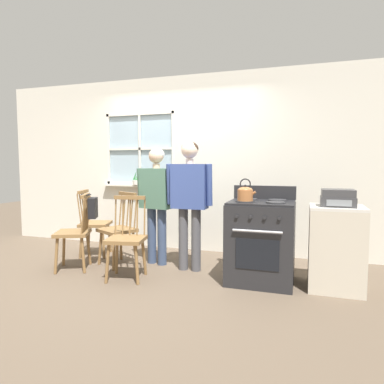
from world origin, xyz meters
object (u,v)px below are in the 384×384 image
Objects in this scene: side_counter at (336,248)px; stereo at (338,198)px; chair_center_cluster at (94,224)px; chair_near_stove at (127,240)px; person_teen_center at (190,192)px; stove at (261,241)px; chair_by_window at (74,234)px; handbag at (93,207)px; person_elderly_left at (157,194)px; kettle at (245,193)px; chair_near_wall at (119,230)px; potted_plant at (137,180)px.

stereo reaches higher than side_counter.
chair_center_cluster is 1.23m from chair_near_stove.
person_teen_center is 1.06m from stove.
handbag is at bearing 90.00° from chair_by_window.
chair_by_window is 3.16m from stereo.
handbag is at bearing 149.33° from chair_near_stove.
side_counter is at bearing 5.57° from person_elderly_left.
person_elderly_left is 0.53m from person_teen_center.
person_elderly_left is at bearing 168.71° from stove.
person_teen_center is 1.71m from stereo.
kettle is (-0.16, -0.13, 0.55)m from stove.
stereo is (2.68, -0.10, 0.53)m from chair_near_wall.
side_counter is at bearing 25.94° from chair_near_wall.
chair_near_stove is 3.91× the size of kettle.
stereo is at bearing -90.00° from side_counter.
chair_near_wall is 1.82m from kettle.
chair_by_window is 2.23m from kettle.
potted_plant reaches higher than handbag.
chair_by_window and chair_near_wall have the same top height.
kettle is 0.73× the size of stereo.
kettle is (1.25, -0.41, 0.08)m from person_elderly_left.
kettle reaches higher than chair_near_wall.
stove is at bearing -27.20° from potted_plant.
side_counter is at bearing -5.43° from person_teen_center.
stove is at bearing 4.72° from handbag.
chair_near_stove is at bearing -170.47° from side_counter.
stereo is (2.92, -1.11, -0.09)m from potted_plant.
chair_near_stove and handbag have the same top height.
side_counter is 2.65× the size of stereo.
person_teen_center reaches higher than chair_by_window.
chair_center_cluster is 0.62× the size of person_elderly_left.
stove reaches higher than chair_by_window.
chair_by_window is 0.41m from handbag.
person_teen_center is at bearing 170.34° from stove.
potted_plant reaches higher than chair_near_wall.
chair_center_cluster is 3.33m from stereo.
chair_center_cluster is 1.00× the size of chair_near_stove.
chair_center_cluster is at bearing 172.97° from stereo.
person_teen_center is 1.80× the size of side_counter.
chair_by_window is 0.56m from chair_near_wall.
stove is (2.47, -0.39, 0.01)m from chair_center_cluster.
stove is 3.19× the size of stereo.
chair_center_cluster is 1.16m from person_elderly_left.
person_elderly_left is at bearing -48.67° from potted_plant.
chair_near_stove is at bearing -169.60° from kettle.
potted_plant is (-2.13, 1.09, 0.61)m from stove.
kettle reaches higher than stove.
potted_plant reaches higher than side_counter.
chair_by_window is 3.15× the size of handbag.
chair_by_window is 1.00× the size of chair_near_wall.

